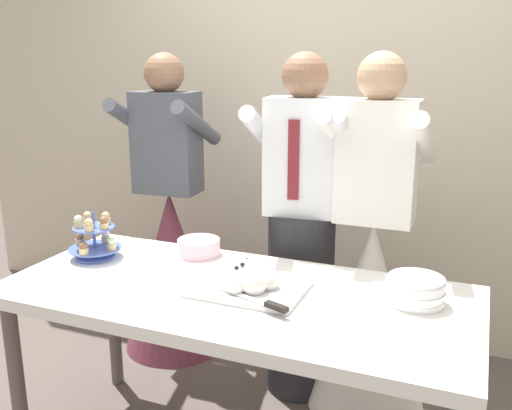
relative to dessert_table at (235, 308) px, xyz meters
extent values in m
cube|color=beige|center=(0.00, 1.39, 0.75)|extent=(5.20, 0.10, 2.90)
cube|color=white|center=(0.00, 0.00, 0.05)|extent=(1.80, 0.80, 0.05)
cylinder|color=#564C47|center=(-0.82, -0.32, -0.34)|extent=(0.06, 0.06, 0.72)
cylinder|color=#564C47|center=(-0.82, 0.32, -0.34)|extent=(0.06, 0.06, 0.72)
cylinder|color=#564C47|center=(0.82, 0.32, -0.34)|extent=(0.06, 0.06, 0.72)
cylinder|color=#4C66B2|center=(-0.71, 0.09, 0.08)|extent=(0.17, 0.17, 0.01)
cylinder|color=#4C66B2|center=(-0.71, 0.09, 0.18)|extent=(0.01, 0.01, 0.21)
cylinder|color=#4C66B2|center=(-0.71, 0.09, 0.12)|extent=(0.23, 0.23, 0.01)
cylinder|color=#D1B784|center=(-0.63, 0.09, 0.14)|extent=(0.04, 0.04, 0.03)
sphere|color=beige|center=(-0.63, 0.09, 0.16)|extent=(0.04, 0.04, 0.04)
cylinder|color=#D1B784|center=(-0.72, 0.18, 0.14)|extent=(0.04, 0.04, 0.03)
sphere|color=white|center=(-0.72, 0.18, 0.16)|extent=(0.04, 0.04, 0.04)
cylinder|color=#D1B784|center=(-0.80, 0.10, 0.14)|extent=(0.04, 0.04, 0.03)
sphere|color=brown|center=(-0.80, 0.10, 0.16)|extent=(0.04, 0.04, 0.04)
cylinder|color=#D1B784|center=(-0.70, 0.00, 0.14)|extent=(0.04, 0.04, 0.03)
sphere|color=brown|center=(-0.70, 0.00, 0.16)|extent=(0.04, 0.04, 0.04)
cylinder|color=#4C66B2|center=(-0.71, 0.09, 0.21)|extent=(0.18, 0.18, 0.01)
cylinder|color=#D1B784|center=(-0.65, 0.08, 0.23)|extent=(0.04, 0.04, 0.03)
sphere|color=brown|center=(-0.65, 0.08, 0.25)|extent=(0.04, 0.04, 0.04)
cylinder|color=#D1B784|center=(-0.69, 0.15, 0.23)|extent=(0.04, 0.04, 0.03)
sphere|color=#D6B27A|center=(-0.69, 0.15, 0.25)|extent=(0.04, 0.04, 0.04)
cylinder|color=#D1B784|center=(-0.77, 0.12, 0.23)|extent=(0.04, 0.04, 0.03)
sphere|color=#D6B27A|center=(-0.77, 0.12, 0.25)|extent=(0.04, 0.04, 0.04)
cylinder|color=#D1B784|center=(-0.77, 0.06, 0.23)|extent=(0.04, 0.04, 0.03)
sphere|color=beige|center=(-0.77, 0.06, 0.25)|extent=(0.04, 0.04, 0.04)
cylinder|color=#D1B784|center=(-0.69, 0.03, 0.23)|extent=(0.04, 0.04, 0.03)
sphere|color=#D6B27A|center=(-0.69, 0.03, 0.25)|extent=(0.04, 0.04, 0.04)
cube|color=silver|center=(0.05, 0.01, 0.09)|extent=(0.42, 0.31, 0.02)
sphere|color=white|center=(0.13, 0.01, 0.13)|extent=(0.08, 0.08, 0.08)
sphere|color=white|center=(0.08, 0.05, 0.12)|extent=(0.07, 0.07, 0.07)
sphere|color=white|center=(0.04, 0.07, 0.13)|extent=(0.09, 0.09, 0.09)
sphere|color=white|center=(0.01, 0.03, 0.12)|extent=(0.07, 0.07, 0.07)
sphere|color=white|center=(0.01, -0.01, 0.13)|extent=(0.10, 0.10, 0.10)
sphere|color=white|center=(0.03, -0.07, 0.13)|extent=(0.08, 0.08, 0.08)
sphere|color=white|center=(0.10, -0.04, 0.13)|extent=(0.10, 0.10, 0.10)
sphere|color=white|center=(0.05, 0.01, 0.14)|extent=(0.11, 0.11, 0.11)
sphere|color=#2D1938|center=(0.03, -0.05, 0.18)|extent=(0.02, 0.02, 0.02)
sphere|color=#2D1938|center=(0.03, 0.02, 0.19)|extent=(0.02, 0.02, 0.02)
sphere|color=#2D1938|center=(0.03, 0.04, 0.18)|extent=(0.02, 0.02, 0.02)
sphere|color=#2D1938|center=(0.04, -0.02, 0.19)|extent=(0.02, 0.02, 0.02)
cube|color=silver|center=(0.08, -0.10, 0.10)|extent=(0.22, 0.09, 0.00)
cube|color=black|center=(0.22, -0.15, 0.11)|extent=(0.09, 0.05, 0.02)
cylinder|color=white|center=(0.65, 0.14, 0.08)|extent=(0.20, 0.20, 0.01)
cylinder|color=white|center=(0.65, 0.14, 0.09)|extent=(0.20, 0.20, 0.01)
cylinder|color=white|center=(0.65, 0.14, 0.10)|extent=(0.20, 0.20, 0.01)
cylinder|color=white|center=(0.65, 0.14, 0.11)|extent=(0.20, 0.20, 0.01)
cylinder|color=white|center=(0.66, 0.13, 0.12)|extent=(0.20, 0.20, 0.01)
cylinder|color=white|center=(0.65, 0.13, 0.13)|extent=(0.20, 0.20, 0.01)
cylinder|color=white|center=(0.65, 0.13, 0.15)|extent=(0.20, 0.20, 0.01)
cylinder|color=white|center=(0.65, 0.14, 0.16)|extent=(0.20, 0.20, 0.01)
cylinder|color=white|center=(0.65, 0.14, 0.17)|extent=(0.20, 0.20, 0.01)
cylinder|color=white|center=(-0.30, 0.27, 0.08)|extent=(0.24, 0.24, 0.01)
cylinder|color=#EAB7C6|center=(-0.30, 0.27, 0.12)|extent=(0.19, 0.19, 0.07)
cylinder|color=#232328|center=(0.06, 0.64, -0.24)|extent=(0.32, 0.32, 0.92)
cube|color=white|center=(0.06, 0.64, 0.49)|extent=(0.36, 0.24, 0.54)
sphere|color=#8C664C|center=(0.06, 0.64, 0.85)|extent=(0.21, 0.21, 0.21)
cylinder|color=white|center=(-0.14, 0.62, 0.60)|extent=(0.13, 0.49, 0.28)
cylinder|color=white|center=(0.24, 0.66, 0.60)|extent=(0.13, 0.49, 0.28)
cube|color=maroon|center=(0.05, 0.53, 0.49)|extent=(0.05, 0.02, 0.36)
cone|color=white|center=(0.40, 0.63, -0.24)|extent=(0.56, 0.56, 0.92)
cube|color=white|center=(0.40, 0.63, 0.49)|extent=(0.34, 0.20, 0.54)
sphere|color=tan|center=(0.40, 0.63, 0.85)|extent=(0.21, 0.21, 0.21)
cylinder|color=white|center=(0.21, 0.63, 0.60)|extent=(0.08, 0.49, 0.28)
cylinder|color=white|center=(0.59, 0.63, 0.60)|extent=(0.08, 0.49, 0.28)
cone|color=brown|center=(-0.75, 0.78, -0.24)|extent=(0.56, 0.56, 0.92)
cube|color=#4C515B|center=(-0.75, 0.78, 0.49)|extent=(0.35, 0.22, 0.54)
sphere|color=#8C664C|center=(-0.75, 0.78, 0.85)|extent=(0.21, 0.21, 0.21)
cylinder|color=#4C515B|center=(-0.95, 0.77, 0.60)|extent=(0.11, 0.49, 0.28)
cylinder|color=#4C515B|center=(-0.57, 0.79, 0.60)|extent=(0.11, 0.49, 0.28)
camera|label=1|loc=(0.83, -1.81, 0.93)|focal=39.51mm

